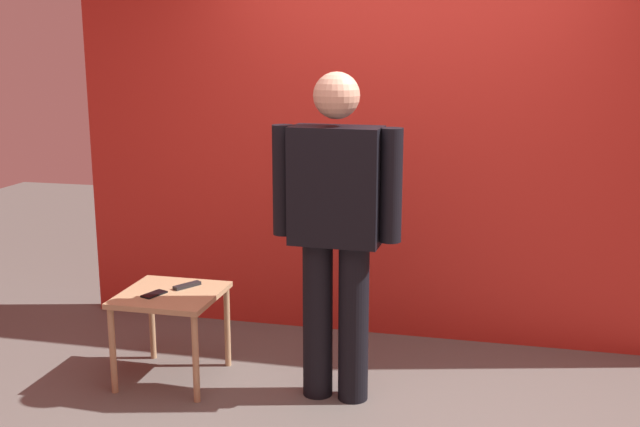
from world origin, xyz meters
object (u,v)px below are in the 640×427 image
Objects in this scene: standing_person at (336,222)px; cell_phone at (154,294)px; tv_remote at (187,285)px; side_table at (171,304)px.

standing_person is 12.21× the size of cell_phone.
tv_remote is (0.12, 0.17, 0.01)m from cell_phone.
standing_person is at bearing 24.90° from tv_remote.
cell_phone is (-1.03, -0.06, -0.46)m from standing_person.
side_table is 3.80× the size of cell_phone.
standing_person is 1.01m from tv_remote.
side_table is 3.22× the size of tv_remote.
tv_remote is at bearing 74.93° from cell_phone.
cell_phone is at bearing -93.44° from tv_remote.
tv_remote reaches higher than cell_phone.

